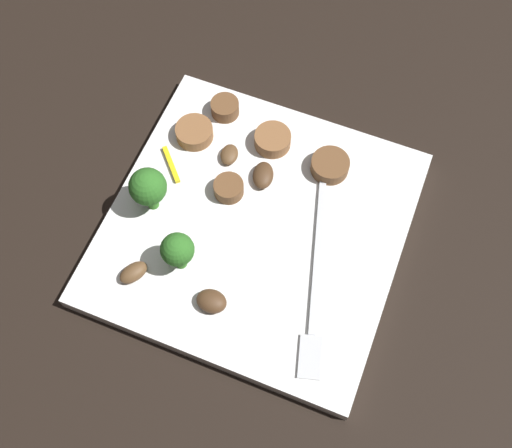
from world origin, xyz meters
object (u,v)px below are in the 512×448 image
Objects in this scene: sausage_slice_1 at (229,188)px; pepper_strip_2 at (171,164)px; fork at (315,288)px; broccoli_floret_0 at (178,250)px; sausage_slice_3 at (194,132)px; mushroom_0 at (229,155)px; mushroom_2 at (211,301)px; sausage_slice_0 at (330,166)px; mushroom_3 at (263,175)px; plate at (256,228)px; sausage_slice_2 at (273,140)px; mushroom_1 at (133,272)px; broccoli_floret_1 at (148,187)px; sausage_slice_4 at (225,108)px.

sausage_slice_1 is 0.69× the size of pepper_strip_2.
broccoli_floret_0 reaches higher than fork.
sausage_slice_3 is 1.60× the size of mushroom_0.
mushroom_2 is 0.14m from pepper_strip_2.
mushroom_0 is (0.02, -0.09, -0.00)m from sausage_slice_0.
mushroom_3 is at bearing -151.58° from fork.
sausage_slice_1 is (-0.08, 0.01, -0.02)m from broccoli_floret_0.
mushroom_2 is (0.08, -0.01, 0.01)m from plate.
fork is 4.52× the size of pepper_strip_2.
fork and pepper_strip_2 have the same top height.
sausage_slice_0 is at bearing 177.53° from fork.
sausage_slice_2 is 0.04m from mushroom_3.
broccoli_floret_0 is 0.10m from pepper_strip_2.
mushroom_1 is (0.08, -0.08, 0.01)m from plate.
mushroom_1 is 0.65× the size of pepper_strip_2.
pepper_strip_2 is at bearing -176.85° from broccoli_floret_1.
broccoli_floret_0 is 0.05m from mushroom_1.
fork is at bearing 35.13° from sausage_slice_2.
broccoli_floret_0 is 0.06m from broccoli_floret_1.
mushroom_1 is at bearing -2.00° from sausage_slice_4.
sausage_slice_2 is at bearing 168.45° from broccoli_floret_0.
sausage_slice_4 is at bearing -170.60° from broccoli_floret_0.
mushroom_3 is (-0.02, 0.02, -0.00)m from sausage_slice_1.
fork is 0.09m from mushroom_2.
fork is 0.18m from sausage_slice_3.
pepper_strip_2 is at bearing -17.38° from sausage_slice_4.
plate is 0.08m from mushroom_2.
fork is at bearing 56.98° from sausage_slice_3.
mushroom_1 is (0.10, -0.04, -0.00)m from sausage_slice_1.
sausage_slice_4 is 0.08m from mushroom_3.
sausage_slice_0 is at bearing 124.72° from broccoli_floret_1.
sausage_slice_4 is 0.68× the size of pepper_strip_2.
mushroom_3 is at bearing 8.04° from sausage_slice_2.
sausage_slice_3 reaches higher than mushroom_0.
broccoli_floret_1 reaches higher than sausage_slice_1.
mushroom_2 is at bearing -4.84° from plate.
sausage_slice_2 reaches higher than mushroom_3.
broccoli_floret_0 reaches higher than mushroom_3.
sausage_slice_0 is 1.36× the size of mushroom_2.
plate is 0.08m from broccoli_floret_0.
plate is 5.09× the size of broccoli_floret_1.
mushroom_1 is 0.07m from mushroom_2.
sausage_slice_4 reaches higher than fork.
pepper_strip_2 is at bearing -58.48° from mushroom_0.
sausage_slice_3 reaches higher than plate.
sausage_slice_4 is at bearing -154.86° from sausage_slice_1.
broccoli_floret_0 is 1.62× the size of mushroom_3.
mushroom_1 is (0.04, -0.15, 0.00)m from fork.
sausage_slice_0 is 0.12m from sausage_slice_4.
broccoli_floret_1 is 0.09m from mushroom_0.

